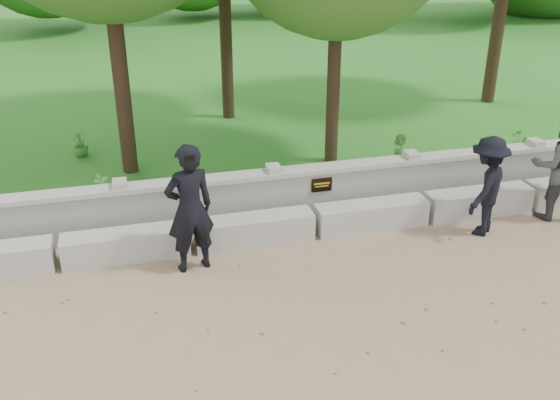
{
  "coord_description": "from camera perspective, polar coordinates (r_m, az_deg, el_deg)",
  "views": [
    {
      "loc": [
        -2.85,
        -6.71,
        4.86
      ],
      "look_at": [
        -0.68,
        1.51,
        0.88
      ],
      "focal_mm": 40.0,
      "sensor_mm": 36.0,
      "label": 1
    }
  ],
  "objects": [
    {
      "name": "concrete_bench",
      "position": [
        10.19,
        3.15,
        -2.04
      ],
      "size": [
        11.9,
        0.45,
        0.45
      ],
      "color": "#A6A49D",
      "rests_on": "ground"
    },
    {
      "name": "man_main",
      "position": [
        9.0,
        -8.26,
        -0.78
      ],
      "size": [
        0.8,
        0.72,
        1.96
      ],
      "color": "black",
      "rests_on": "ground"
    },
    {
      "name": "visitor_mid",
      "position": [
        10.53,
        18.36,
        1.2
      ],
      "size": [
        1.22,
        1.16,
        1.66
      ],
      "color": "black",
      "rests_on": "ground"
    },
    {
      "name": "shrub_c",
      "position": [
        13.32,
        21.38,
        4.42
      ],
      "size": [
        0.63,
        0.57,
        0.6
      ],
      "primitive_type": "imported",
      "rotation": [
        0.0,
        0.0,
        3.34
      ],
      "color": "#357026",
      "rests_on": "lawn"
    },
    {
      "name": "visitor_left",
      "position": [
        11.49,
        24.12,
        2.85
      ],
      "size": [
        1.09,
        0.95,
        1.89
      ],
      "color": "#3E3E43",
      "rests_on": "ground"
    },
    {
      "name": "shrub_d",
      "position": [
        13.39,
        -17.81,
        4.92
      ],
      "size": [
        0.3,
        0.33,
        0.54
      ],
      "primitive_type": "imported",
      "rotation": [
        0.0,
        0.0,
        4.8
      ],
      "color": "#357026",
      "rests_on": "lawn"
    },
    {
      "name": "ground",
      "position": [
        8.77,
        6.92,
        -8.83
      ],
      "size": [
        80.0,
        80.0,
        0.0
      ],
      "primitive_type": "plane",
      "color": "#94775A",
      "rests_on": "ground"
    },
    {
      "name": "parapet_wall",
      "position": [
        10.69,
        2.04,
        0.75
      ],
      "size": [
        12.5,
        0.35,
        0.9
      ],
      "color": "#9C9A94",
      "rests_on": "ground"
    },
    {
      "name": "shrub_a",
      "position": [
        10.91,
        -15.88,
        0.79
      ],
      "size": [
        0.38,
        0.38,
        0.6
      ],
      "primitive_type": "imported",
      "rotation": [
        0.0,
        0.0,
        0.81
      ],
      "color": "#357026",
      "rests_on": "lawn"
    },
    {
      "name": "shrub_b",
      "position": [
        12.73,
        10.86,
        4.67
      ],
      "size": [
        0.27,
        0.33,
        0.54
      ],
      "primitive_type": "imported",
      "rotation": [
        0.0,
        0.0,
        1.69
      ],
      "color": "#357026",
      "rests_on": "lawn"
    },
    {
      "name": "lawn",
      "position": [
        21.44,
        -6.93,
        12.13
      ],
      "size": [
        40.0,
        22.0,
        0.25
      ],
      "primitive_type": "cube",
      "color": "#22741B",
      "rests_on": "ground"
    }
  ]
}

